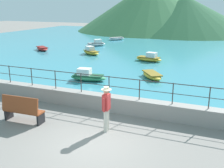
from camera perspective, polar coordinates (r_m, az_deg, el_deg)
The scene contains 15 objects.
ground_plane at distance 9.72m, azimuth -4.37°, elevation -12.34°, with size 120.00×120.00×0.00m, color slate.
promenade_wall at distance 12.26m, azimuth 2.43°, elevation -4.35°, with size 20.00×0.56×0.70m, color gray.
railing at distance 11.96m, azimuth 2.49°, elevation -0.04°, with size 18.44×0.04×0.90m.
lake_water at distance 33.97m, azimuth 16.06°, elevation 7.62°, with size 64.00×44.32×0.06m, color teal.
hill_main at distance 53.33m, azimuth 8.37°, elevation 15.76°, with size 27.89×27.89×9.13m, color #33663D.
hill_secondary at distance 50.20m, azimuth 14.94°, elevation 13.68°, with size 24.13×24.13×6.10m, color #1E4C2D.
bench_main at distance 11.75m, azimuth -18.08°, elevation -4.99°, with size 1.72×0.63×1.13m.
person_walking at distance 10.28m, azimuth -1.17°, elevation -4.69°, with size 0.38×0.57×1.75m.
boat_0 at distance 38.04m, azimuth 0.93°, elevation 9.40°, with size 2.18×2.33×0.36m.
boat_1 at distance 32.37m, azimuth -3.27°, elevation 8.35°, with size 2.27×2.26×0.76m.
boat_3 at distance 30.02m, azimuth -14.26°, elevation 7.15°, with size 2.39×2.08×0.36m.
boat_4 at distance 17.32m, azimuth -5.09°, elevation 1.61°, with size 2.41×1.24×0.76m.
boat_5 at distance 23.52m, azimuth 7.71°, elevation 5.35°, with size 2.42×1.27×0.76m.
boat_6 at distance 26.75m, azimuth -4.38°, elevation 6.72°, with size 2.42×2.01×0.76m.
boat_7 at distance 18.04m, azimuth 8.28°, elevation 1.85°, with size 2.07×2.39×0.36m.
Camera 1 is at (3.98, -7.58, 4.60)m, focal length 44.17 mm.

